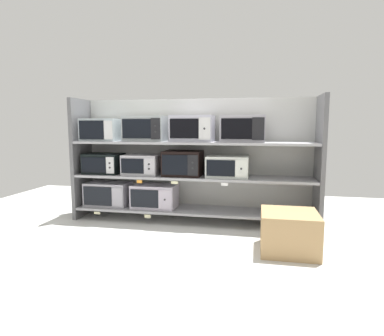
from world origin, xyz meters
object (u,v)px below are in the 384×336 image
at_px(microwave_7, 146,129).
at_px(microwave_9, 243,129).
at_px(microwave_1, 155,196).
at_px(microwave_5, 228,166).
at_px(microwave_6, 103,130).
at_px(microwave_3, 142,164).
at_px(shipping_carton, 289,232).
at_px(microwave_4, 183,163).
at_px(microwave_2, 104,163).
at_px(microwave_0, 108,194).
at_px(microwave_8, 193,129).

xyz_separation_m(microwave_7, microwave_9, (1.25, 0.00, 0.00)).
relative_size(microwave_1, microwave_9, 1.08).
xyz_separation_m(microwave_5, microwave_9, (0.18, 0.00, 0.47)).
relative_size(microwave_6, microwave_7, 0.92).
distance_m(microwave_3, shipping_carton, 2.06).
bearing_deg(microwave_6, microwave_4, 0.01).
distance_m(microwave_6, microwave_9, 1.85).
relative_size(microwave_2, microwave_7, 0.91).
bearing_deg(microwave_3, microwave_4, -0.02).
height_order(microwave_3, microwave_4, microwave_4).
xyz_separation_m(microwave_0, microwave_9, (1.80, 0.00, 0.88)).
distance_m(microwave_0, microwave_5, 1.68).
relative_size(microwave_2, microwave_9, 0.90).
xyz_separation_m(microwave_1, microwave_8, (0.51, 0.00, 0.89)).
bearing_deg(microwave_9, microwave_2, -180.00).
bearing_deg(shipping_carton, microwave_0, 160.53).
distance_m(microwave_7, microwave_8, 0.62).
bearing_deg(microwave_2, shipping_carton, -19.09).
bearing_deg(microwave_6, microwave_5, 0.01).
height_order(microwave_0, microwave_3, microwave_3).
xyz_separation_m(microwave_1, shipping_carton, (1.65, -0.82, -0.12)).
xyz_separation_m(microwave_3, microwave_7, (0.05, -0.00, 0.47)).
distance_m(microwave_8, microwave_9, 0.63).
bearing_deg(microwave_7, microwave_5, 0.00).
bearing_deg(microwave_0, microwave_4, 0.00).
height_order(microwave_4, shipping_carton, microwave_4).
bearing_deg(microwave_3, shipping_carton, -24.28).
xyz_separation_m(microwave_5, microwave_6, (-1.67, -0.00, 0.45)).
bearing_deg(microwave_7, microwave_9, 0.00).
bearing_deg(microwave_4, microwave_2, 179.99).
height_order(microwave_1, shipping_carton, microwave_1).
xyz_separation_m(microwave_4, microwave_5, (0.57, 0.00, -0.03)).
xyz_separation_m(microwave_3, microwave_5, (1.12, -0.00, 0.00)).
bearing_deg(shipping_carton, microwave_2, 160.91).
height_order(microwave_2, shipping_carton, microwave_2).
distance_m(microwave_0, microwave_2, 0.42).
xyz_separation_m(microwave_2, microwave_4, (1.10, -0.00, 0.03)).
relative_size(microwave_0, microwave_5, 1.12).
bearing_deg(microwave_0, microwave_8, 0.02).
bearing_deg(microwave_5, shipping_carton, -49.96).
distance_m(microwave_4, microwave_5, 0.58).
xyz_separation_m(microwave_0, microwave_1, (0.66, 0.00, -0.00)).
distance_m(microwave_2, microwave_5, 1.67).
distance_m(microwave_4, shipping_carton, 1.60).
bearing_deg(microwave_4, microwave_9, 0.01).
height_order(microwave_0, microwave_9, microwave_9).
height_order(microwave_7, microwave_8, microwave_8).
bearing_deg(microwave_8, microwave_7, -179.99).
height_order(microwave_3, microwave_6, microwave_6).
relative_size(microwave_7, microwave_8, 1.00).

